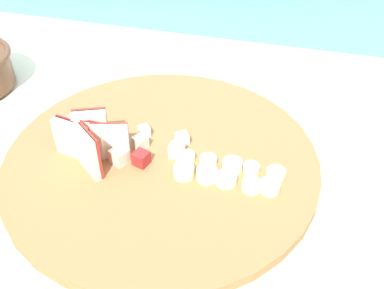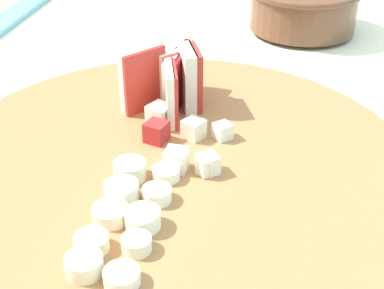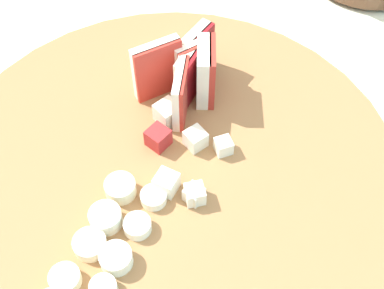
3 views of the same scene
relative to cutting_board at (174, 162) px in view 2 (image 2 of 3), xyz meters
name	(u,v)px [view 2 (image 2 of 3)]	position (x,y,z in m)	size (l,w,h in m)	color
cutting_board	(174,162)	(0.00, 0.00, 0.00)	(0.45, 0.45, 0.02)	olive
apple_wedge_fan	(173,79)	(-0.10, -0.02, 0.04)	(0.11, 0.08, 0.07)	#B22D23
apple_dice_pile	(181,138)	(-0.02, 0.00, 0.02)	(0.10, 0.09, 0.02)	#EFE5CC
banana_slice_rows	(125,213)	(0.10, -0.02, 0.01)	(0.15, 0.06, 0.02)	beige
ceramic_bowl	(304,6)	(-0.39, 0.11, 0.03)	(0.16, 0.16, 0.07)	brown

